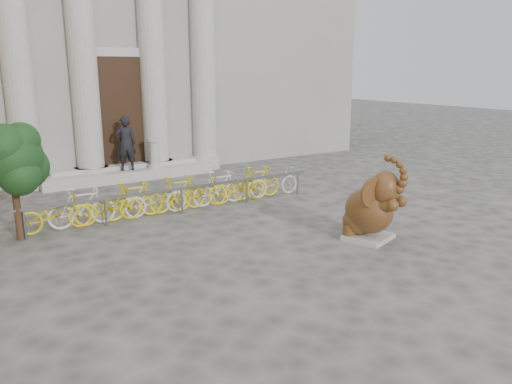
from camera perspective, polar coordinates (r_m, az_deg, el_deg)
ground at (r=10.09m, az=3.37°, el=-8.25°), size 80.00×80.00×0.00m
classical_building at (r=23.24m, az=-19.77°, el=18.56°), size 22.00×10.70×12.00m
entrance_steps at (r=18.18m, az=-14.26°, el=2.01°), size 6.00×1.20×0.36m
elephant_statue at (r=11.55m, az=13.02°, el=-1.88°), size 1.33×1.58×2.00m
bike_rack at (r=13.71m, az=-8.93°, el=-0.17°), size 8.19×0.53×1.00m
tree at (r=12.22m, az=-26.05°, el=3.38°), size 1.54×1.40×2.67m
pedestrian at (r=17.75m, az=-14.68°, el=5.38°), size 0.75×0.55×1.88m
balustrade_post at (r=18.05m, az=-11.58°, el=4.24°), size 0.43×0.43×1.06m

